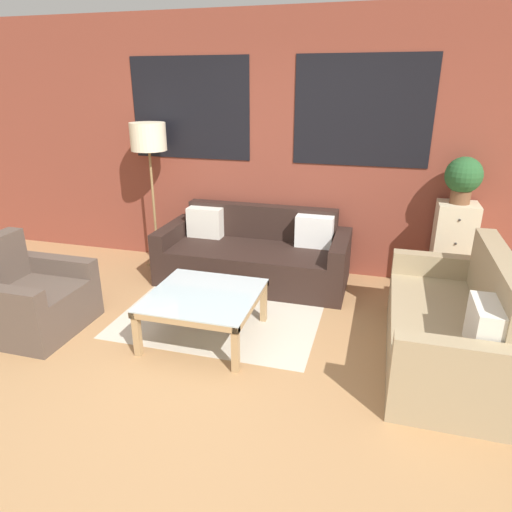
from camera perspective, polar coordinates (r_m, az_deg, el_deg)
ground_plane at (r=3.53m, az=-8.08°, el=-15.36°), size 16.00×16.00×0.00m
wall_back_brick at (r=5.21m, az=2.06°, el=13.50°), size 8.40×0.09×2.80m
rug at (r=4.54m, az=-3.61°, el=-6.35°), size 1.85×1.75×0.00m
couch_dark at (r=5.05m, az=-0.22°, el=0.00°), size 2.04×0.88×0.78m
settee_vintage at (r=3.85m, az=23.19°, el=-8.31°), size 0.80×1.69×0.92m
armchair_corner at (r=4.51m, az=-26.35°, el=-4.94°), size 0.80×0.84×0.84m
coffee_table at (r=3.90m, az=-6.53°, el=-5.52°), size 0.90×0.90×0.41m
floor_lamp at (r=5.37m, az=-13.27°, el=13.65°), size 0.40×0.40×1.67m
drawer_cabinet at (r=5.08m, az=23.27°, el=0.81°), size 0.39×0.37×0.96m
potted_plant at (r=4.90m, az=24.50°, el=8.95°), size 0.35×0.35×0.46m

